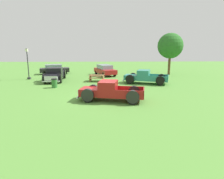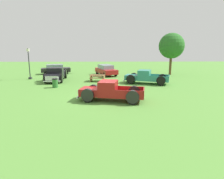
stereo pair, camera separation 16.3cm
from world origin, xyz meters
The scene contains 10 objects.
ground_plane centered at (0.00, 0.00, 0.00)m, with size 80.00×80.00×0.00m, color #548C38.
pickup_truck_foreground centered at (0.57, -0.61, 0.75)m, with size 5.38×2.84×1.57m.
pickup_truck_behind_left centered at (-5.83, 8.55, 0.78)m, with size 2.41×5.49×1.64m.
pickup_truck_behind_right centered at (4.73, 6.78, 0.74)m, with size 5.35×3.37×1.54m.
sedan_distant_a centered at (-7.51, 15.20, 0.76)m, with size 4.64×2.82×1.45m.
sedan_distant_b centered at (0.32, 13.45, 0.81)m, with size 3.49×4.97×1.54m.
lamp_post_near centered at (-9.55, 10.12, 2.09)m, with size 0.36×0.36×3.99m.
picnic_table centered at (-0.66, 8.30, 0.49)m, with size 1.92×1.63×0.78m.
trash_can centered at (-4.89, 4.58, 0.48)m, with size 0.59×0.59×0.95m.
oak_tree_east centered at (9.92, 13.76, 4.25)m, with size 3.70×3.70×6.12m.
Camera 2 is at (0.63, -16.08, 4.24)m, focal length 32.26 mm.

